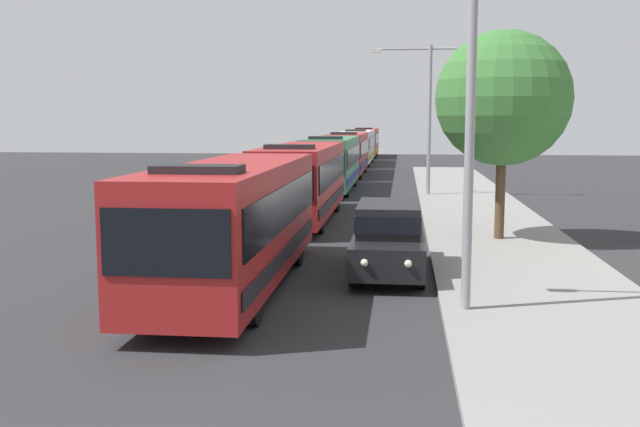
{
  "coord_description": "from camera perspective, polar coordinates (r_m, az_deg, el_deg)",
  "views": [
    {
      "loc": [
        2.75,
        -6.28,
        4.12
      ],
      "look_at": [
        0.4,
        14.48,
        1.41
      ],
      "focal_mm": 41.12,
      "sensor_mm": 36.0,
      "label": 1
    }
  ],
  "objects": [
    {
      "name": "streetlamp_mid",
      "position": [
        39.14,
        8.53,
        8.54
      ],
      "size": [
        6.17,
        0.28,
        7.77
      ],
      "color": "gray",
      "rests_on": "sidewalk"
    },
    {
      "name": "bus_rear",
      "position": [
        66.76,
        2.99,
        5.29
      ],
      "size": [
        2.58,
        12.25,
        3.21
      ],
      "color": "silver",
      "rests_on": "ground_plane"
    },
    {
      "name": "roadside_tree",
      "position": [
        24.93,
        14.07,
        8.68
      ],
      "size": [
        4.43,
        4.43,
        6.85
      ],
      "color": "#4C3823",
      "rests_on": "sidewalk"
    },
    {
      "name": "white_suv",
      "position": [
        19.52,
        5.36,
        -1.75
      ],
      "size": [
        1.86,
        5.04,
        1.9
      ],
      "color": "black",
      "rests_on": "ground_plane"
    },
    {
      "name": "bus_tail_end",
      "position": [
        79.48,
        3.55,
        5.62
      ],
      "size": [
        2.58,
        10.61,
        3.21
      ],
      "color": "maroon",
      "rests_on": "ground_plane"
    },
    {
      "name": "bus_second_in_line",
      "position": [
        29.67,
        -1.41,
        2.68
      ],
      "size": [
        2.58,
        10.91,
        3.21
      ],
      "color": "maroon",
      "rests_on": "ground_plane"
    },
    {
      "name": "streetlamp_near",
      "position": [
        15.36,
        11.69,
        10.13
      ],
      "size": [
        6.28,
        0.28,
        7.64
      ],
      "color": "gray",
      "rests_on": "sidewalk"
    },
    {
      "name": "bus_middle",
      "position": [
        41.94,
        0.91,
        4.06
      ],
      "size": [
        2.58,
        10.95,
        3.21
      ],
      "color": "#33724C",
      "rests_on": "ground_plane"
    },
    {
      "name": "bus_lead",
      "position": [
        17.91,
        -6.66,
        -0.47
      ],
      "size": [
        2.58,
        10.49,
        3.21
      ],
      "color": "maroon",
      "rests_on": "ground_plane"
    },
    {
      "name": "bus_fourth_in_line",
      "position": [
        53.86,
        2.15,
        4.79
      ],
      "size": [
        2.58,
        11.45,
        3.21
      ],
      "color": "maroon",
      "rests_on": "ground_plane"
    }
  ]
}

